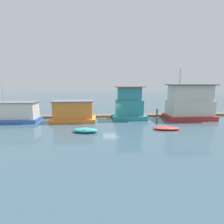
{
  "coord_description": "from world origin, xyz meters",
  "views": [
    {
      "loc": [
        -1.96,
        -25.7,
        5.65
      ],
      "look_at": [
        0.0,
        -1.0,
        1.4
      ],
      "focal_mm": 28.0,
      "sensor_mm": 36.0,
      "label": 1
    }
  ],
  "objects_px": {
    "houseboat_red": "(189,103)",
    "mooring_post_near_right": "(38,114)",
    "mooring_post_far_left": "(56,113)",
    "houseboat_teal": "(129,106)",
    "houseboat_blue": "(16,112)",
    "mooring_post_centre": "(157,113)",
    "houseboat_orange": "(74,112)",
    "dinghy_teal": "(85,130)",
    "dinghy_red": "(166,128)"
  },
  "relations": [
    {
      "from": "houseboat_teal",
      "to": "mooring_post_centre",
      "type": "distance_m",
      "value": 5.13
    },
    {
      "from": "houseboat_teal",
      "to": "houseboat_red",
      "type": "height_order",
      "value": "houseboat_red"
    },
    {
      "from": "houseboat_orange",
      "to": "mooring_post_far_left",
      "type": "bearing_deg",
      "value": 145.14
    },
    {
      "from": "mooring_post_far_left",
      "to": "mooring_post_centre",
      "type": "bearing_deg",
      "value": 0.0
    },
    {
      "from": "dinghy_teal",
      "to": "mooring_post_centre",
      "type": "distance_m",
      "value": 13.69
    },
    {
      "from": "houseboat_teal",
      "to": "mooring_post_centre",
      "type": "relative_size",
      "value": 3.75
    },
    {
      "from": "houseboat_orange",
      "to": "houseboat_teal",
      "type": "distance_m",
      "value": 8.42
    },
    {
      "from": "dinghy_teal",
      "to": "houseboat_red",
      "type": "bearing_deg",
      "value": 22.05
    },
    {
      "from": "houseboat_blue",
      "to": "houseboat_orange",
      "type": "bearing_deg",
      "value": -2.26
    },
    {
      "from": "houseboat_red",
      "to": "houseboat_orange",
      "type": "bearing_deg",
      "value": -179.02
    },
    {
      "from": "dinghy_red",
      "to": "mooring_post_near_right",
      "type": "distance_m",
      "value": 19.1
    },
    {
      "from": "houseboat_red",
      "to": "dinghy_red",
      "type": "distance_m",
      "value": 8.56
    },
    {
      "from": "mooring_post_far_left",
      "to": "houseboat_orange",
      "type": "bearing_deg",
      "value": -34.86
    },
    {
      "from": "houseboat_blue",
      "to": "dinghy_teal",
      "type": "bearing_deg",
      "value": -31.42
    },
    {
      "from": "houseboat_orange",
      "to": "houseboat_red",
      "type": "distance_m",
      "value": 17.62
    },
    {
      "from": "mooring_post_far_left",
      "to": "mooring_post_near_right",
      "type": "relative_size",
      "value": 1.04
    },
    {
      "from": "dinghy_teal",
      "to": "houseboat_teal",
      "type": "bearing_deg",
      "value": 48.04
    },
    {
      "from": "mooring_post_far_left",
      "to": "houseboat_teal",
      "type": "bearing_deg",
      "value": -5.54
    },
    {
      "from": "houseboat_orange",
      "to": "dinghy_teal",
      "type": "distance_m",
      "value": 6.44
    },
    {
      "from": "houseboat_orange",
      "to": "mooring_post_near_right",
      "type": "relative_size",
      "value": 3.77
    },
    {
      "from": "houseboat_teal",
      "to": "mooring_post_centre",
      "type": "bearing_deg",
      "value": 12.82
    },
    {
      "from": "houseboat_teal",
      "to": "dinghy_teal",
      "type": "relative_size",
      "value": 1.68
    },
    {
      "from": "dinghy_teal",
      "to": "mooring_post_far_left",
      "type": "height_order",
      "value": "mooring_post_far_left"
    },
    {
      "from": "dinghy_teal",
      "to": "mooring_post_centre",
      "type": "bearing_deg",
      "value": 36.01
    },
    {
      "from": "dinghy_red",
      "to": "mooring_post_far_left",
      "type": "xyz_separation_m",
      "value": [
        -14.69,
        7.59,
        0.69
      ]
    },
    {
      "from": "houseboat_teal",
      "to": "mooring_post_centre",
      "type": "height_order",
      "value": "houseboat_teal"
    },
    {
      "from": "houseboat_blue",
      "to": "houseboat_red",
      "type": "relative_size",
      "value": 0.85
    },
    {
      "from": "houseboat_teal",
      "to": "dinghy_teal",
      "type": "distance_m",
      "value": 9.52
    },
    {
      "from": "mooring_post_near_right",
      "to": "mooring_post_centre",
      "type": "distance_m",
      "value": 18.94
    },
    {
      "from": "houseboat_orange",
      "to": "dinghy_red",
      "type": "height_order",
      "value": "houseboat_orange"
    },
    {
      "from": "dinghy_teal",
      "to": "mooring_post_centre",
      "type": "height_order",
      "value": "mooring_post_centre"
    },
    {
      "from": "houseboat_teal",
      "to": "dinghy_red",
      "type": "height_order",
      "value": "houseboat_teal"
    },
    {
      "from": "houseboat_blue",
      "to": "houseboat_red",
      "type": "bearing_deg",
      "value": -0.05
    },
    {
      "from": "houseboat_orange",
      "to": "dinghy_red",
      "type": "bearing_deg",
      "value": -25.24
    },
    {
      "from": "dinghy_red",
      "to": "mooring_post_far_left",
      "type": "bearing_deg",
      "value": 152.67
    },
    {
      "from": "houseboat_orange",
      "to": "dinghy_red",
      "type": "xyz_separation_m",
      "value": [
        11.73,
        -5.53,
        -1.23
      ]
    },
    {
      "from": "houseboat_red",
      "to": "houseboat_teal",
      "type": "bearing_deg",
      "value": 175.86
    },
    {
      "from": "houseboat_orange",
      "to": "mooring_post_centre",
      "type": "relative_size",
      "value": 4.65
    },
    {
      "from": "houseboat_blue",
      "to": "dinghy_teal",
      "type": "relative_size",
      "value": 2.14
    },
    {
      "from": "houseboat_blue",
      "to": "mooring_post_near_right",
      "type": "height_order",
      "value": "houseboat_blue"
    },
    {
      "from": "houseboat_teal",
      "to": "mooring_post_near_right",
      "type": "relative_size",
      "value": 3.04
    },
    {
      "from": "houseboat_red",
      "to": "mooring_post_far_left",
      "type": "xyz_separation_m",
      "value": [
        -20.55,
        1.77,
        -1.55
      ]
    },
    {
      "from": "dinghy_teal",
      "to": "mooring_post_far_left",
      "type": "bearing_deg",
      "value": 122.16
    },
    {
      "from": "houseboat_blue",
      "to": "houseboat_orange",
      "type": "xyz_separation_m",
      "value": [
        8.22,
        -0.32,
        0.06
      ]
    },
    {
      "from": "mooring_post_far_left",
      "to": "dinghy_red",
      "type": "bearing_deg",
      "value": -27.33
    },
    {
      "from": "mooring_post_centre",
      "to": "dinghy_teal",
      "type": "bearing_deg",
      "value": -143.99
    },
    {
      "from": "houseboat_red",
      "to": "mooring_post_near_right",
      "type": "xyz_separation_m",
      "value": [
        -23.37,
        1.77,
        -1.59
      ]
    },
    {
      "from": "houseboat_red",
      "to": "mooring_post_far_left",
      "type": "relative_size",
      "value": 4.37
    },
    {
      "from": "mooring_post_centre",
      "to": "houseboat_orange",
      "type": "bearing_deg",
      "value": -171.07
    },
    {
      "from": "houseboat_blue",
      "to": "dinghy_red",
      "type": "height_order",
      "value": "houseboat_blue"
    }
  ]
}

